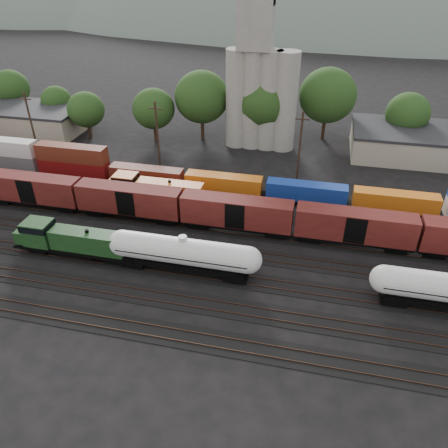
% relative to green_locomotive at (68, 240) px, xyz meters
% --- Properties ---
extents(ground, '(600.00, 600.00, 0.00)m').
position_rel_green_locomotive_xyz_m(ground, '(14.19, 5.00, -2.44)').
color(ground, black).
extents(tracks, '(180.00, 33.20, 0.20)m').
position_rel_green_locomotive_xyz_m(tracks, '(14.19, 5.00, -2.39)').
color(tracks, black).
rests_on(tracks, ground).
extents(green_locomotive, '(16.09, 2.84, 4.26)m').
position_rel_green_locomotive_xyz_m(green_locomotive, '(0.00, 0.00, 0.00)').
color(green_locomotive, black).
rests_on(green_locomotive, ground).
extents(tank_car_a, '(18.65, 3.34, 4.89)m').
position_rel_green_locomotive_xyz_m(tank_car_a, '(15.02, 0.00, 0.45)').
color(tank_car_a, silver).
rests_on(tank_car_a, ground).
extents(orange_locomotive, '(16.69, 2.78, 4.17)m').
position_rel_green_locomotive_xyz_m(orange_locomotive, '(5.42, 15.00, -0.05)').
color(orange_locomotive, black).
rests_on(orange_locomotive, ground).
extents(boxcar_string, '(122.80, 2.90, 4.20)m').
position_rel_green_locomotive_xyz_m(boxcar_string, '(-3.72, 10.00, 0.68)').
color(boxcar_string, black).
rests_on(boxcar_string, ground).
extents(container_wall, '(178.40, 2.60, 5.80)m').
position_rel_green_locomotive_xyz_m(container_wall, '(20.73, 20.00, 0.27)').
color(container_wall, black).
rests_on(container_wall, ground).
extents(grain_silo, '(13.40, 5.00, 29.00)m').
position_rel_green_locomotive_xyz_m(grain_silo, '(17.47, 41.00, 8.82)').
color(grain_silo, gray).
rests_on(grain_silo, ground).
extents(industrial_sheds, '(119.38, 17.26, 5.10)m').
position_rel_green_locomotive_xyz_m(industrial_sheds, '(20.81, 40.25, 0.12)').
color(industrial_sheds, '#9E937F').
rests_on(industrial_sheds, ground).
extents(tree_band, '(164.23, 19.06, 14.30)m').
position_rel_green_locomotive_xyz_m(tree_band, '(17.93, 45.12, 5.38)').
color(tree_band, black).
rests_on(tree_band, ground).
extents(utility_poles, '(122.20, 0.36, 12.00)m').
position_rel_green_locomotive_xyz_m(utility_poles, '(14.19, 27.00, 3.77)').
color(utility_poles, black).
rests_on(utility_poles, ground).
extents(distant_hills, '(860.00, 286.00, 130.00)m').
position_rel_green_locomotive_xyz_m(distant_hills, '(38.11, 265.00, -23.00)').
color(distant_hills, '#59665B').
rests_on(distant_hills, ground).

